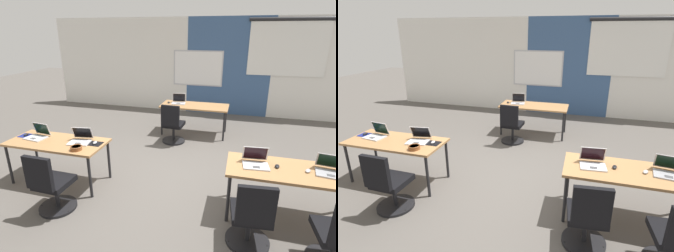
{
  "view_description": "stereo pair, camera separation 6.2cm",
  "coord_description": "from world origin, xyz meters",
  "views": [
    {
      "loc": [
        1.04,
        -3.93,
        2.39
      ],
      "look_at": [
        -0.07,
        0.05,
        0.92
      ],
      "focal_mm": 28.44,
      "sensor_mm": 36.0,
      "label": 1
    },
    {
      "loc": [
        1.1,
        -3.92,
        2.39
      ],
      "look_at": [
        -0.07,
        0.05,
        0.92
      ],
      "focal_mm": 28.44,
      "sensor_mm": 36.0,
      "label": 2
    }
  ],
  "objects": [
    {
      "name": "ground_plane",
      "position": [
        0.0,
        0.0,
        0.0
      ],
      "size": [
        24.0,
        24.0,
        0.0
      ],
      "color": "#56514C"
    },
    {
      "name": "back_wall_assembly",
      "position": [
        0.03,
        4.2,
        1.41
      ],
      "size": [
        10.0,
        0.27,
        2.8
      ],
      "color": "silver",
      "rests_on": "ground"
    },
    {
      "name": "desk_near_left",
      "position": [
        -1.75,
        -0.6,
        0.66
      ],
      "size": [
        1.6,
        0.7,
        0.72
      ],
      "color": "#A37547",
      "rests_on": "ground"
    },
    {
      "name": "desk_near_right",
      "position": [
        1.75,
        -0.6,
        0.66
      ],
      "size": [
        1.6,
        0.7,
        0.72
      ],
      "color": "#A37547",
      "rests_on": "ground"
    },
    {
      "name": "desk_far_center",
      "position": [
        0.0,
        2.2,
        0.66
      ],
      "size": [
        1.6,
        0.7,
        0.72
      ],
      "color": "#A37547",
      "rests_on": "ground"
    },
    {
      "name": "laptop_near_left_end",
      "position": [
        -2.16,
        -0.54,
        0.77
      ],
      "size": [
        0.36,
        0.33,
        0.23
      ],
      "rotation": [
        0.0,
        0.0,
        -0.12
      ],
      "color": "silver",
      "rests_on": "desk_near_left"
    },
    {
      "name": "mousepad_near_left_end",
      "position": [
        -2.41,
        -0.53,
        0.72
      ],
      "size": [
        0.22,
        0.19,
        0.0
      ],
      "color": "navy",
      "rests_on": "desk_near_left"
    },
    {
      "name": "mouse_near_left_end",
      "position": [
        -2.41,
        -0.53,
        0.74
      ],
      "size": [
        0.06,
        0.1,
        0.03
      ],
      "color": "black",
      "rests_on": "mousepad_near_left_end"
    },
    {
      "name": "laptop_near_right_inner",
      "position": [
        1.32,
        -0.58,
        0.77
      ],
      "size": [
        0.36,
        0.33,
        0.23
      ],
      "rotation": [
        0.0,
        0.0,
        0.09
      ],
      "color": "silver",
      "rests_on": "desk_near_right"
    },
    {
      "name": "mouse_near_right_inner",
      "position": [
        1.59,
        -0.58,
        0.74
      ],
      "size": [
        0.08,
        0.11,
        0.03
      ],
      "color": "black",
      "rests_on": "desk_near_right"
    },
    {
      "name": "chair_near_right_inner",
      "position": [
        1.28,
        -1.29,
        0.38
      ],
      "size": [
        0.52,
        0.56,
        0.92
      ],
      "rotation": [
        0.0,
        0.0,
        3.24
      ],
      "color": "black",
      "rests_on": "ground"
    },
    {
      "name": "laptop_near_left_inner",
      "position": [
        -1.36,
        -0.52,
        0.77
      ],
      "size": [
        0.38,
        0.36,
        0.22
      ],
      "rotation": [
        0.0,
        0.0,
        0.16
      ],
      "color": "silver",
      "rests_on": "desk_near_left"
    },
    {
      "name": "mousepad_near_left_inner",
      "position": [
        -1.1,
        -0.53,
        0.72
      ],
      "size": [
        0.22,
        0.19,
        0.0
      ],
      "color": "black",
      "rests_on": "desk_near_left"
    },
    {
      "name": "mouse_near_left_inner",
      "position": [
        -1.1,
        -0.53,
        0.74
      ],
      "size": [
        0.07,
        0.11,
        0.03
      ],
      "color": "#B2B2B7",
      "rests_on": "mousepad_near_left_inner"
    },
    {
      "name": "chair_near_left_inner",
      "position": [
        -1.34,
        -1.33,
        0.38
      ],
      "size": [
        0.52,
        0.54,
        0.92
      ],
      "rotation": [
        0.0,
        0.0,
        3.12
      ],
      "color": "black",
      "rests_on": "ground"
    },
    {
      "name": "laptop_near_right_end",
      "position": [
        2.21,
        -0.56,
        0.77
      ],
      "size": [
        0.37,
        0.36,
        0.22
      ],
      "rotation": [
        0.0,
        0.0,
        -0.16
      ],
      "color": "#9E9EA3",
      "rests_on": "desk_near_right"
    },
    {
      "name": "mouse_near_right_end",
      "position": [
        1.95,
        -0.6,
        0.74
      ],
      "size": [
        0.09,
        0.11,
        0.03
      ],
      "color": "#B2B2B7",
      "rests_on": "desk_near_right"
    },
    {
      "name": "laptop_far_left",
      "position": [
        -0.41,
        2.28,
        0.77
      ],
      "size": [
        0.36,
        0.32,
        0.23
      ],
      "rotation": [
        0.0,
        0.0,
        0.13
      ],
      "color": "#B7B7BC",
      "rests_on": "desk_far_center"
    },
    {
      "name": "mouse_far_left",
      "position": [
        -0.66,
        2.23,
        0.74
      ],
      "size": [
        0.09,
        0.11,
        0.03
      ],
      "color": "black",
      "rests_on": "desk_far_center"
    },
    {
      "name": "chair_far_left",
      "position": [
        -0.36,
        1.48,
        0.38
      ],
      "size": [
        0.52,
        0.55,
        0.92
      ],
      "rotation": [
        0.0,
        0.0,
        3.09
      ],
      "color": "black",
      "rests_on": "ground"
    },
    {
      "name": "snack_bowl",
      "position": [
        -1.25,
        -0.8,
        0.76
      ],
      "size": [
        0.18,
        0.18,
        0.06
      ],
      "color": "brown",
      "rests_on": "desk_near_left"
    }
  ]
}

